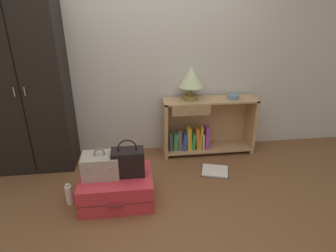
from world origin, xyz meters
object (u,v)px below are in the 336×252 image
object	(u,v)px
bowl	(233,97)
handbag	(128,162)
open_book_on_floor	(215,171)
wardrobe	(27,85)
suitcase_large	(117,187)
table_lamp	(191,78)
bookshelf	(204,127)
bottle	(69,195)
train_case	(101,165)

from	to	relation	value
bowl	handbag	xyz separation A→B (m)	(-1.27, -0.82, -0.32)
handbag	open_book_on_floor	distance (m)	1.10
wardrobe	suitcase_large	world-z (taller)	wardrobe
table_lamp	bowl	distance (m)	0.57
bookshelf	bowl	distance (m)	0.52
bottle	open_book_on_floor	xyz separation A→B (m)	(1.54, 0.37, -0.09)
bowl	bookshelf	bearing A→B (deg)	172.89
bookshelf	open_book_on_floor	world-z (taller)	bookshelf
train_case	bottle	distance (m)	0.43
bottle	train_case	bearing A→B (deg)	4.03
bowl	suitcase_large	size ratio (longest dim) A/B	0.20
wardrobe	suitcase_large	xyz separation A→B (m)	(0.91, -0.79, -0.83)
table_lamp	suitcase_large	xyz separation A→B (m)	(-0.88, -0.88, -0.82)
handbag	open_book_on_floor	xyz separation A→B (m)	(0.96, 0.35, -0.40)
bookshelf	handbag	size ratio (longest dim) A/B	3.13
bookshelf	wardrobe	bearing A→B (deg)	-177.71
bookshelf	suitcase_large	distance (m)	1.39
wardrobe	bookshelf	xyz separation A→B (m)	(1.98, 0.08, -0.63)
wardrobe	train_case	xyz separation A→B (m)	(0.78, -0.77, -0.58)
table_lamp	bottle	size ratio (longest dim) A/B	1.78
wardrobe	train_case	bearing A→B (deg)	-44.62
wardrobe	suitcase_large	distance (m)	1.47
wardrobe	open_book_on_floor	distance (m)	2.26
wardrobe	bowl	bearing A→B (deg)	0.93
wardrobe	handbag	xyz separation A→B (m)	(1.04, -0.78, -0.56)
train_case	bottle	xyz separation A→B (m)	(-0.32, -0.02, -0.29)
suitcase_large	bottle	size ratio (longest dim) A/B	3.14
bookshelf	bowl	size ratio (longest dim) A/B	8.22
bottle	bookshelf	bearing A→B (deg)	30.00
train_case	open_book_on_floor	size ratio (longest dim) A/B	0.92
bookshelf	suitcase_large	size ratio (longest dim) A/B	1.65
wardrobe	open_book_on_floor	bearing A→B (deg)	-12.05
bookshelf	train_case	distance (m)	1.47
bookshelf	handbag	bearing A→B (deg)	-137.54
wardrobe	bottle	world-z (taller)	wardrobe
suitcase_large	open_book_on_floor	distance (m)	1.15
train_case	handbag	xyz separation A→B (m)	(0.25, -0.01, 0.02)
handbag	open_book_on_floor	size ratio (longest dim) A/B	0.99
bottle	handbag	bearing A→B (deg)	1.39
handbag	bookshelf	bearing A→B (deg)	42.46
table_lamp	wardrobe	bearing A→B (deg)	-177.23
table_lamp	handbag	size ratio (longest dim) A/B	1.08
bowl	bottle	bearing A→B (deg)	-155.72
train_case	bottle	world-z (taller)	train_case
wardrobe	bowl	world-z (taller)	wardrobe
open_book_on_floor	suitcase_large	bearing A→B (deg)	-161.49
wardrobe	bowl	xyz separation A→B (m)	(2.31, 0.04, -0.23)
wardrobe	table_lamp	distance (m)	1.80
table_lamp	open_book_on_floor	size ratio (longest dim) A/B	1.07
suitcase_large	bottle	bearing A→B (deg)	-179.34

